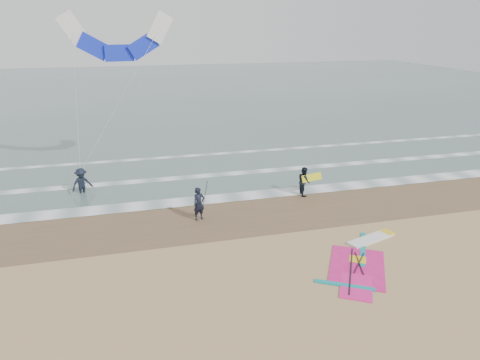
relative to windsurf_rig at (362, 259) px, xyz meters
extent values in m
plane|color=tan|center=(-2.47, -0.58, -0.03)|extent=(120.00, 120.00, 0.00)
cube|color=#47605E|center=(-2.47, 47.42, -0.02)|extent=(120.00, 80.00, 0.02)
cube|color=brown|center=(-2.47, 5.42, -0.03)|extent=(120.00, 5.00, 0.01)
cube|color=white|center=(-2.47, 7.62, 0.00)|extent=(120.00, 1.20, 0.02)
cube|color=white|center=(-2.47, 11.42, 0.00)|extent=(120.00, 0.70, 0.02)
cube|color=white|center=(-2.47, 15.92, 0.00)|extent=(120.00, 0.50, 0.01)
cube|color=white|center=(1.19, 1.40, 0.02)|extent=(2.39, 1.27, 0.11)
cube|color=yellow|center=(2.21, 1.72, 0.03)|extent=(0.57, 0.66, 0.12)
cube|color=#EE1E81|center=(-0.49, -0.47, -0.01)|extent=(3.26, 3.60, 0.04)
cube|color=#EE1E81|center=(-1.19, -1.68, -0.01)|extent=(1.81, 2.01, 0.04)
cube|color=#0C8C99|center=(0.44, 0.74, -0.01)|extent=(1.67, 2.68, 0.05)
cube|color=#0C8C99|center=(-1.56, -1.49, -0.01)|extent=(1.96, 1.25, 0.05)
cube|color=yellow|center=(-0.21, 0.00, -0.01)|extent=(0.84, 0.81, 0.05)
cylinder|color=black|center=(-0.86, -0.65, 0.01)|extent=(1.72, 2.93, 0.06)
cylinder|color=black|center=(-0.30, -0.28, 0.03)|extent=(1.15, 1.27, 0.04)
cylinder|color=black|center=(-0.30, -0.28, 0.03)|extent=(0.55, 1.61, 0.04)
imported|color=black|center=(-5.77, 5.34, 0.79)|extent=(0.70, 0.59, 1.64)
imported|color=black|center=(0.33, 7.06, 0.77)|extent=(0.65, 0.81, 1.61)
imported|color=black|center=(-11.54, 10.28, 0.88)|extent=(1.36, 1.17, 1.83)
cylinder|color=black|center=(-5.47, 5.34, 1.17)|extent=(0.17, 0.86, 1.82)
cube|color=yellow|center=(0.73, 6.96, 0.99)|extent=(1.30, 0.51, 0.39)
cube|color=white|center=(-11.25, 12.53, 8.69)|extent=(1.59, 0.31, 1.84)
cube|color=#1429D8|center=(-10.26, 12.53, 7.70)|extent=(1.84, 0.35, 1.59)
cube|color=#1429D8|center=(-8.91, 12.53, 7.34)|extent=(1.59, 0.31, 0.92)
cube|color=#1429D8|center=(-7.56, 12.53, 7.70)|extent=(1.84, 0.35, 1.59)
cube|color=white|center=(-6.57, 12.53, 8.69)|extent=(1.59, 0.31, 1.84)
cylinder|color=beige|center=(-11.39, 11.40, 4.94)|extent=(0.31, 2.26, 7.49)
cylinder|color=beige|center=(-9.06, 11.40, 4.94)|extent=(4.98, 2.27, 7.50)
camera|label=1|loc=(-8.49, -13.37, 8.92)|focal=32.00mm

